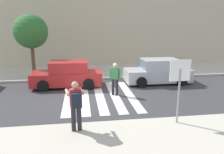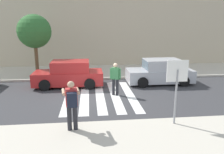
# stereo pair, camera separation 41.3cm
# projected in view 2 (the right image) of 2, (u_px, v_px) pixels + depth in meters

# --- Properties ---
(ground_plane) EXTENTS (120.00, 120.00, 0.00)m
(ground_plane) POSITION_uv_depth(u_px,v_px,m) (100.00, 97.00, 11.33)
(ground_plane) COLOR #38383A
(sidewalk_far) EXTENTS (60.00, 4.80, 0.14)m
(sidewalk_far) POSITION_uv_depth(u_px,v_px,m) (96.00, 72.00, 17.11)
(sidewalk_far) COLOR beige
(sidewalk_far) RESTS_ON ground
(building_facade_far) EXTENTS (56.00, 4.00, 7.70)m
(building_facade_far) POSITION_uv_depth(u_px,v_px,m) (94.00, 22.00, 20.48)
(building_facade_far) COLOR beige
(building_facade_far) RESTS_ON ground
(crosswalk_stripe_0) EXTENTS (0.44, 5.20, 0.01)m
(crosswalk_stripe_0) POSITION_uv_depth(u_px,v_px,m) (69.00, 97.00, 11.36)
(crosswalk_stripe_0) COLOR silver
(crosswalk_stripe_0) RESTS_ON ground
(crosswalk_stripe_1) EXTENTS (0.44, 5.20, 0.01)m
(crosswalk_stripe_1) POSITION_uv_depth(u_px,v_px,m) (85.00, 96.00, 11.44)
(crosswalk_stripe_1) COLOR silver
(crosswalk_stripe_1) RESTS_ON ground
(crosswalk_stripe_2) EXTENTS (0.44, 5.20, 0.01)m
(crosswalk_stripe_2) POSITION_uv_depth(u_px,v_px,m) (100.00, 96.00, 11.52)
(crosswalk_stripe_2) COLOR silver
(crosswalk_stripe_2) RESTS_ON ground
(crosswalk_stripe_3) EXTENTS (0.44, 5.20, 0.01)m
(crosswalk_stripe_3) POSITION_uv_depth(u_px,v_px,m) (115.00, 95.00, 11.60)
(crosswalk_stripe_3) COLOR silver
(crosswalk_stripe_3) RESTS_ON ground
(crosswalk_stripe_4) EXTENTS (0.44, 5.20, 0.01)m
(crosswalk_stripe_4) POSITION_uv_depth(u_px,v_px,m) (130.00, 95.00, 11.68)
(crosswalk_stripe_4) COLOR silver
(crosswalk_stripe_4) RESTS_ON ground
(stop_sign) EXTENTS (0.76, 0.08, 2.34)m
(stop_sign) POSITION_uv_depth(u_px,v_px,m) (177.00, 78.00, 7.61)
(stop_sign) COLOR gray
(stop_sign) RESTS_ON sidewalk_near
(photographer_with_backpack) EXTENTS (0.66, 0.90, 1.72)m
(photographer_with_backpack) POSITION_uv_depth(u_px,v_px,m) (72.00, 102.00, 7.25)
(photographer_with_backpack) COLOR #232328
(photographer_with_backpack) RESTS_ON sidewalk_near
(pedestrian_crossing) EXTENTS (0.55, 0.35, 1.72)m
(pedestrian_crossing) POSITION_uv_depth(u_px,v_px,m) (115.00, 77.00, 11.42)
(pedestrian_crossing) COLOR #232328
(pedestrian_crossing) RESTS_ON ground
(parked_car_red) EXTENTS (4.10, 1.92, 1.55)m
(parked_car_red) POSITION_uv_depth(u_px,v_px,m) (69.00, 74.00, 13.20)
(parked_car_red) COLOR red
(parked_car_red) RESTS_ON ground
(parked_car_silver) EXTENTS (4.10, 1.92, 1.55)m
(parked_car_silver) POSITION_uv_depth(u_px,v_px,m) (160.00, 72.00, 13.78)
(parked_car_silver) COLOR #B7BABF
(parked_car_silver) RESTS_ON ground
(street_tree_west) EXTENTS (2.25, 2.25, 4.20)m
(street_tree_west) POSITION_uv_depth(u_px,v_px,m) (34.00, 32.00, 14.66)
(street_tree_west) COLOR brown
(street_tree_west) RESTS_ON sidewalk_far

